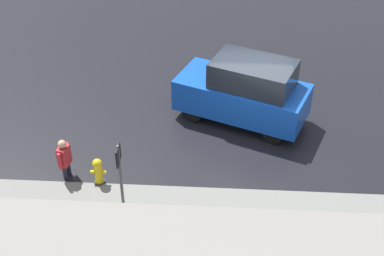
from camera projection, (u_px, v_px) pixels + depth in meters
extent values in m
plane|color=black|center=(249.00, 131.00, 16.06)|extent=(60.00, 60.00, 0.00)
cube|color=slate|center=(253.00, 236.00, 12.66)|extent=(24.00, 3.20, 0.04)
cube|color=blue|center=(242.00, 97.00, 16.13)|extent=(4.25, 3.04, 0.99)
cube|color=#1E232B|center=(253.00, 74.00, 15.50)|extent=(2.73, 2.27, 0.77)
cylinder|color=black|center=(193.00, 112.00, 16.35)|extent=(0.64, 0.43, 0.60)
cylinder|color=black|center=(212.00, 90.00, 17.39)|extent=(0.64, 0.43, 0.60)
cylinder|color=black|center=(273.00, 134.00, 15.46)|extent=(0.64, 0.43, 0.60)
cylinder|color=black|center=(288.00, 109.00, 16.50)|extent=(0.64, 0.43, 0.60)
cylinder|color=gold|center=(99.00, 174.00, 14.01)|extent=(0.22, 0.22, 0.62)
sphere|color=gold|center=(97.00, 164.00, 13.80)|extent=(0.26, 0.26, 0.26)
cylinder|color=gold|center=(104.00, 172.00, 13.96)|extent=(0.10, 0.09, 0.09)
cylinder|color=gold|center=(92.00, 172.00, 13.97)|extent=(0.10, 0.09, 0.09)
cylinder|color=#2D2D2D|center=(100.00, 182.00, 14.18)|extent=(0.31, 0.31, 0.06)
cube|color=#B2262D|center=(64.00, 156.00, 13.97)|extent=(0.31, 0.40, 0.55)
sphere|color=tan|center=(62.00, 144.00, 13.75)|extent=(0.22, 0.22, 0.22)
cylinder|color=#1E1E2D|center=(68.00, 168.00, 14.34)|extent=(0.13, 0.13, 0.45)
cylinder|color=#1E1E2D|center=(65.00, 172.00, 14.20)|extent=(0.13, 0.13, 0.45)
cylinder|color=#B2262D|center=(68.00, 150.00, 14.16)|extent=(0.09, 0.09, 0.50)
cylinder|color=#B2262D|center=(60.00, 161.00, 13.79)|extent=(0.09, 0.09, 0.50)
cylinder|color=#B7BABF|center=(217.00, 253.00, 11.58)|extent=(0.04, 0.04, 1.05)
cylinder|color=#B7BABF|center=(110.00, 248.00, 11.70)|extent=(0.04, 0.04, 1.05)
cylinder|color=#B7BABF|center=(329.00, 243.00, 11.19)|extent=(9.36, 0.04, 0.04)
cylinder|color=#4C4C51|center=(122.00, 187.00, 12.31)|extent=(0.07, 0.07, 2.40)
cube|color=black|center=(118.00, 155.00, 11.75)|extent=(0.04, 0.44, 0.44)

